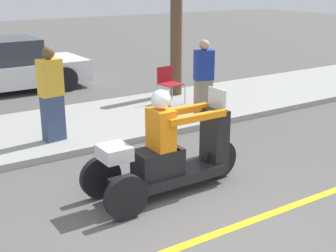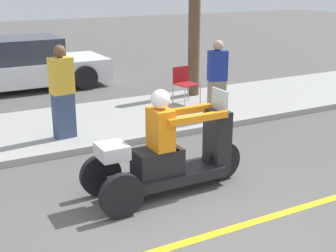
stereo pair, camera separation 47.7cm
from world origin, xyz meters
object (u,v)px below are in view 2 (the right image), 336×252
folding_chair_curbside (184,81)px  tree_trunk (194,43)px  motorcycle_trike (169,157)px  spectator_far_back (217,81)px  spectator_by_tree (62,94)px  parked_car_lot_center (18,65)px

folding_chair_curbside → tree_trunk: bearing=44.1°
motorcycle_trike → spectator_far_back: bearing=44.8°
spectator_by_tree → parked_car_lot_center: bearing=87.6°
folding_chair_curbside → tree_trunk: (0.62, 0.60, 0.74)m
motorcycle_trike → tree_trunk: bearing=54.7°
spectator_by_tree → spectator_far_back: size_ratio=1.05×
spectator_by_tree → tree_trunk: 4.07m
spectator_far_back → tree_trunk: (0.61, 1.88, 0.49)m
spectator_far_back → folding_chair_curbside: 1.31m
tree_trunk → spectator_far_back: bearing=-108.0°
tree_trunk → spectator_by_tree: bearing=-156.0°
parked_car_lot_center → folding_chair_curbside: bearing=-52.3°
spectator_by_tree → parked_car_lot_center: (0.20, 4.77, -0.26)m
motorcycle_trike → folding_chair_curbside: bearing=56.8°
motorcycle_trike → spectator_far_back: size_ratio=1.49×
spectator_far_back → parked_car_lot_center: (-2.89, 5.01, -0.22)m
spectator_far_back → tree_trunk: tree_trunk is taller
spectator_far_back → folding_chair_curbside: size_ratio=1.91×
folding_chair_curbside → tree_trunk: tree_trunk is taller
spectator_far_back → tree_trunk: size_ratio=0.63×
folding_chair_curbside → parked_car_lot_center: 4.71m
motorcycle_trike → parked_car_lot_center: (-0.47, 7.40, 0.13)m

